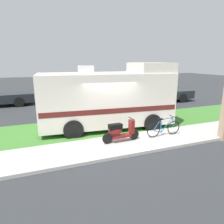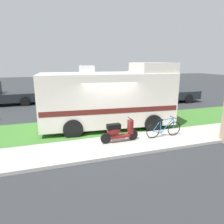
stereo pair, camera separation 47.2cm
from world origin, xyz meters
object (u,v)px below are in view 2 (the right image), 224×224
Objects in this scene: scooter at (118,131)px; bottle_green at (222,133)px; pickup_truck_near at (158,92)px; bicycle at (164,129)px; motorhome_rv at (109,98)px.

bottle_green is at bearing -9.81° from scooter.
scooter is at bearing 170.19° from bottle_green.
pickup_truck_near is at bearing 79.77° from bottle_green.
pickup_truck_near is (4.08, 7.38, 0.43)m from bicycle.
bicycle is (2.13, -0.09, -0.09)m from scooter.
motorhome_rv is at bearing 81.75° from scooter.
scooter is 9.58m from pickup_truck_near.
scooter is at bearing -98.25° from motorhome_rv.
motorhome_rv is 25.86× the size of bottle_green.
pickup_truck_near reaches higher than bicycle.
motorhome_rv reaches higher than bicycle.
bottle_green is at bearing -15.69° from bicycle.
pickup_truck_near is 21.95× the size of bottle_green.
pickup_truck_near is at bearing 40.33° from motorhome_rv.
scooter reaches higher than bicycle.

